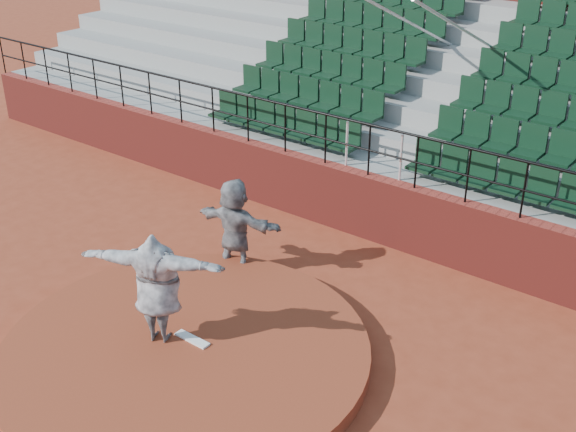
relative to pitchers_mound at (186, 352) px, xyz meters
The scene contains 8 objects.
ground 0.12m from the pitchers_mound, ahead, with size 90.00×90.00×0.00m, color brown.
pitchers_mound is the anchor object (origin of this frame).
pitching_rubber 0.21m from the pitchers_mound, 90.00° to the left, with size 0.60×0.15×0.03m, color white.
boundary_wall 5.03m from the pitchers_mound, 90.00° to the left, with size 24.00×0.30×1.30m, color maroon.
wall_railing 5.35m from the pitchers_mound, 90.00° to the left, with size 24.04×0.05×1.03m.
seating_deck 8.74m from the pitchers_mound, 90.00° to the left, with size 24.00×5.97×4.63m.
pitcher 1.09m from the pitchers_mound, 168.83° to the right, with size 2.17×0.59×1.76m, color black.
fielder 2.76m from the pitchers_mound, 114.69° to the left, with size 1.66×0.53×1.79m, color black.
Camera 1 is at (6.54, -5.98, 6.71)m, focal length 45.00 mm.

